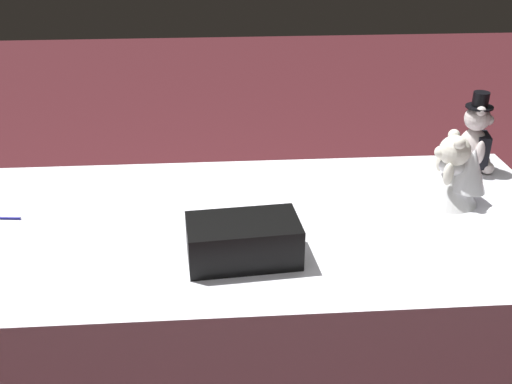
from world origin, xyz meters
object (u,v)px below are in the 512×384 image
(teddy_bear_bride, at_px, (456,173))
(gift_case_black, at_px, (243,241))
(teddy_bear_groom, at_px, (476,140))
(signing_pen, at_px, (3,218))

(teddy_bear_bride, bearing_deg, gift_case_black, 22.90)
(teddy_bear_groom, height_order, gift_case_black, teddy_bear_groom)
(signing_pen, height_order, gift_case_black, gift_case_black)
(teddy_bear_bride, bearing_deg, teddy_bear_groom, -124.42)
(teddy_bear_bride, bearing_deg, signing_pen, 0.77)
(teddy_bear_bride, height_order, gift_case_black, teddy_bear_bride)
(signing_pen, xyz_separation_m, gift_case_black, (-0.73, 0.27, 0.05))
(gift_case_black, bearing_deg, teddy_bear_groom, -148.39)
(teddy_bear_groom, xyz_separation_m, signing_pen, (1.58, 0.25, -0.11))
(teddy_bear_bride, xyz_separation_m, signing_pen, (1.42, 0.02, -0.10))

